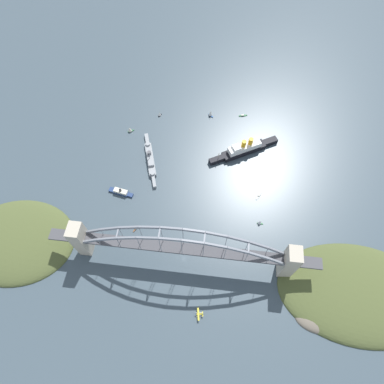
# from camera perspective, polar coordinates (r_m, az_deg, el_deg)

# --- Properties ---
(ground_plane) EXTENTS (1400.00, 1400.00, 0.00)m
(ground_plane) POSITION_cam_1_polar(r_m,az_deg,el_deg) (349.69, -1.52, -11.88)
(ground_plane) COLOR #3D4C56
(harbor_arch_bridge) EXTENTS (271.55, 16.63, 69.87)m
(harbor_arch_bridge) POSITION_cam_1_polar(r_m,az_deg,el_deg) (321.08, -1.64, -10.23)
(harbor_arch_bridge) COLOR #BCB29E
(harbor_arch_bridge) RESTS_ON ground
(headland_west_shore) EXTENTS (128.35, 101.92, 20.84)m
(headland_west_shore) POSITION_cam_1_polar(r_m,az_deg,el_deg) (405.91, -29.07, -7.87)
(headland_west_shore) COLOR #4C562D
(headland_west_shore) RESTS_ON ground
(headland_east_shore) EXTENTS (163.15, 105.46, 22.22)m
(headland_east_shore) POSITION_cam_1_polar(r_m,az_deg,el_deg) (378.83, 27.29, -15.97)
(headland_east_shore) COLOR #4C562D
(headland_east_shore) RESTS_ON ground
(ocean_liner) EXTENTS (87.90, 53.89, 23.10)m
(ocean_liner) POSITION_cam_1_polar(r_m,az_deg,el_deg) (416.28, 9.37, 7.64)
(ocean_liner) COLOR black
(ocean_liner) RESTS_ON ground
(naval_cruiser) EXTENTS (29.67, 81.22, 17.59)m
(naval_cruiser) POSITION_cam_1_polar(r_m,az_deg,el_deg) (409.32, -7.51, 5.94)
(naval_cruiser) COLOR gray
(naval_cruiser) RESTS_ON ground
(harbor_ferry_steamer) EXTENTS (30.87, 11.15, 8.35)m
(harbor_ferry_steamer) POSITION_cam_1_polar(r_m,az_deg,el_deg) (389.72, -12.66, 0.01)
(harbor_ferry_steamer) COLOR navy
(harbor_ferry_steamer) RESTS_ON ground
(seaplane_taxiing_near_bridge) EXTENTS (7.94, 12.07, 4.80)m
(seaplane_taxiing_near_bridge) POSITION_cam_1_polar(r_m,az_deg,el_deg) (334.69, 1.28, -21.09)
(seaplane_taxiing_near_bridge) COLOR #B7B7B2
(seaplane_taxiing_near_bridge) RESTS_ON ground
(small_boat_0) EXTENTS (11.76, 4.37, 1.99)m
(small_boat_0) POSITION_cam_1_polar(r_m,az_deg,el_deg) (461.67, 9.11, 13.40)
(small_boat_0) COLOR #2D6B3D
(small_boat_0) RESTS_ON ground
(small_boat_1) EXTENTS (8.71, 6.86, 8.61)m
(small_boat_1) POSITION_cam_1_polar(r_m,az_deg,el_deg) (442.88, -11.11, 10.97)
(small_boat_1) COLOR #2D6B3D
(small_boat_1) RESTS_ON ground
(small_boat_2) EXTENTS (7.13, 4.15, 7.23)m
(small_boat_2) POSITION_cam_1_polar(r_m,az_deg,el_deg) (369.43, 12.07, -5.33)
(small_boat_2) COLOR #2D6B3D
(small_boat_2) RESTS_ON ground
(small_boat_3) EXTENTS (5.09, 8.64, 2.07)m
(small_boat_3) POSITION_cam_1_polar(r_m,az_deg,el_deg) (366.62, -10.05, -6.49)
(small_boat_3) COLOR brown
(small_boat_3) RESTS_ON ground
(small_boat_4) EXTENTS (7.75, 7.52, 9.87)m
(small_boat_4) POSITION_cam_1_polar(r_m,az_deg,el_deg) (454.37, 3.34, 13.93)
(small_boat_4) COLOR #234C8C
(small_boat_4) RESTS_ON ground
(small_boat_5) EXTENTS (6.87, 11.57, 2.19)m
(small_boat_5) POSITION_cam_1_polar(r_m,az_deg,el_deg) (388.25, 11.90, -0.62)
(small_boat_5) COLOR silver
(small_boat_5) RESTS_ON ground
(small_boat_6) EXTENTS (5.14, 6.16, 6.97)m
(small_boat_6) POSITION_cam_1_polar(r_m,az_deg,el_deg) (456.79, -5.87, 13.74)
(small_boat_6) COLOR black
(small_boat_6) RESTS_ON ground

